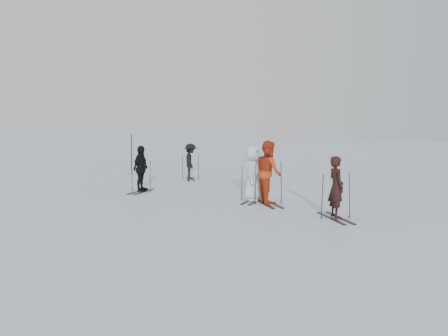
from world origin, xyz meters
name	(u,v)px	position (x,y,z in m)	size (l,w,h in m)	color
ground	(226,202)	(0.00, 0.00, 0.00)	(120.00, 120.00, 0.00)	silver
skier_near_dark	(336,188)	(2.69, -2.71, 0.80)	(0.58, 0.38, 1.59)	black
skier_red	(269,173)	(1.30, -0.40, 0.97)	(0.94, 0.73, 1.94)	#B33214
skier_grey	(253,174)	(0.87, 0.11, 0.88)	(0.86, 0.56, 1.75)	silver
skier_uphill_left	(141,169)	(-2.99, 2.45, 0.84)	(0.99, 0.41, 1.68)	black
skier_uphill_far	(191,162)	(-1.24, 6.35, 0.81)	(1.05, 0.60, 1.63)	black
skis_near_dark	(336,195)	(2.69, -2.71, 0.61)	(0.89, 1.69, 1.23)	black
skis_red	(268,182)	(1.30, -0.40, 0.68)	(0.99, 1.87, 1.36)	black
skis_grey	(253,183)	(0.87, 0.11, 0.59)	(0.85, 1.61, 1.17)	black
skis_uphill_left	(141,175)	(-2.99, 2.45, 0.61)	(0.88, 1.67, 1.22)	black
skis_uphill_far	(191,166)	(-1.24, 6.35, 0.60)	(0.87, 1.64, 1.19)	black
piste_marker	(132,154)	(-4.29, 8.77, 1.03)	(0.05, 0.05, 2.05)	black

